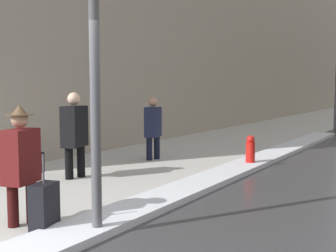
# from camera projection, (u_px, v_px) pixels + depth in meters

# --- Properties ---
(sidewalk_slab) EXTENTS (4.00, 80.00, 0.01)m
(sidewalk_slab) POSITION_uv_depth(u_px,v_px,m) (277.00, 129.00, 17.77)
(sidewalk_slab) COLOR #B2AFA8
(sidewalk_slab) RESTS_ON ground
(snow_bank_curb) EXTENTS (0.71, 14.87, 0.10)m
(snow_bank_curb) POSITION_uv_depth(u_px,v_px,m) (246.00, 165.00, 9.21)
(snow_bank_curb) COLOR silver
(snow_bank_curb) RESTS_ON ground
(pedestrian_with_shoulder_bag) EXTENTS (0.40, 0.71, 1.53)m
(pedestrian_with_shoulder_bag) POSITION_uv_depth(u_px,v_px,m) (22.00, 160.00, 5.28)
(pedestrian_with_shoulder_bag) COLOR #340C0C
(pedestrian_with_shoulder_bag) RESTS_ON ground
(pedestrian_trailing) EXTENTS (0.45, 0.60, 1.65)m
(pedestrian_trailing) POSITION_uv_depth(u_px,v_px,m) (74.00, 131.00, 8.00)
(pedestrian_trailing) COLOR black
(pedestrian_trailing) RESTS_ON ground
(pedestrian_in_glasses) EXTENTS (0.41, 0.55, 1.52)m
(pedestrian_in_glasses) POSITION_uv_depth(u_px,v_px,m) (153.00, 125.00, 10.08)
(pedestrian_in_glasses) COLOR black
(pedestrian_in_glasses) RESTS_ON ground
(rolling_suitcase) EXTENTS (0.31, 0.41, 0.95)m
(rolling_suitcase) POSITION_uv_depth(u_px,v_px,m) (44.00, 208.00, 5.06)
(rolling_suitcase) COLOR black
(rolling_suitcase) RESTS_ON ground
(fire_hydrant) EXTENTS (0.20, 0.20, 0.70)m
(fire_hydrant) POSITION_uv_depth(u_px,v_px,m) (250.00, 151.00, 9.26)
(fire_hydrant) COLOR red
(fire_hydrant) RESTS_ON ground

